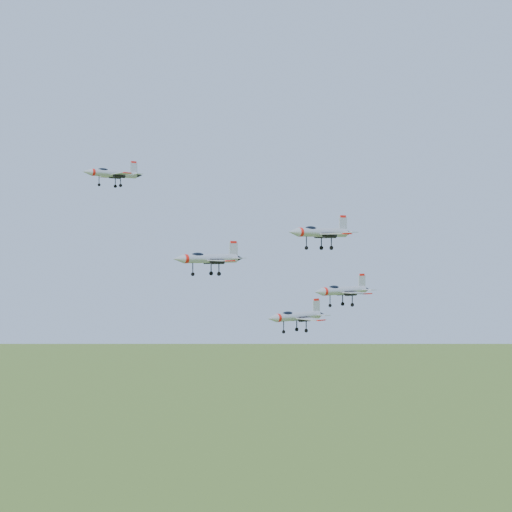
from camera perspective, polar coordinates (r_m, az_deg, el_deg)
name	(u,v)px	position (r m, az deg, el deg)	size (l,w,h in m)	color
jet_lead	(112,173)	(116.35, -11.43, 6.50)	(10.44, 8.74, 2.79)	#ABAFB8
jet_left_high	(208,258)	(115.97, -3.84, -0.19)	(13.50, 11.26, 3.61)	#ABAFB8
jet_right_high	(320,232)	(96.14, 5.17, 1.91)	(11.31, 9.44, 3.02)	#ABAFB8
jet_left_low	(296,316)	(123.32, 3.23, -4.83)	(13.27, 11.17, 3.57)	#ABAFB8
jet_right_low	(342,290)	(113.78, 6.91, -2.75)	(12.15, 10.17, 3.25)	#ABAFB8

